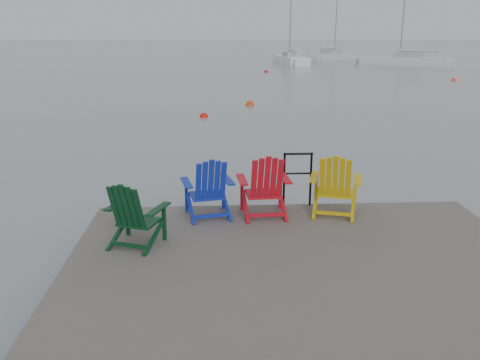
{
  "coord_description": "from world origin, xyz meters",
  "views": [
    {
      "loc": [
        -1.11,
        -5.49,
        3.29
      ],
      "look_at": [
        -0.68,
        2.8,
        0.85
      ],
      "focal_mm": 38.0,
      "sensor_mm": 36.0,
      "label": 1
    }
  ],
  "objects_px": {
    "chair_blue": "(209,187)",
    "chair_red": "(265,185)",
    "buoy_b": "(250,105)",
    "chair_yellow": "(335,184)",
    "buoy_a": "(204,117)",
    "handrail": "(298,174)",
    "sailboat_near": "(290,60)",
    "chair_green": "(134,214)",
    "buoy_d": "(266,72)",
    "buoy_c": "(454,80)",
    "sailboat_far": "(404,62)",
    "sailboat_mid": "(332,57)"
  },
  "relations": [
    {
      "from": "chair_red",
      "to": "chair_green",
      "type": "bearing_deg",
      "value": -154.32
    },
    {
      "from": "chair_blue",
      "to": "buoy_a",
      "type": "xyz_separation_m",
      "value": [
        -0.3,
        12.68,
        -0.98
      ]
    },
    {
      "from": "handrail",
      "to": "chair_yellow",
      "type": "xyz_separation_m",
      "value": [
        0.51,
        -0.48,
        -0.04
      ]
    },
    {
      "from": "chair_yellow",
      "to": "sailboat_near",
      "type": "bearing_deg",
      "value": 98.15
    },
    {
      "from": "sailboat_mid",
      "to": "buoy_c",
      "type": "height_order",
      "value": "sailboat_mid"
    },
    {
      "from": "chair_green",
      "to": "chair_red",
      "type": "relative_size",
      "value": 0.91
    },
    {
      "from": "chair_red",
      "to": "buoy_c",
      "type": "bearing_deg",
      "value": 56.07
    },
    {
      "from": "sailboat_near",
      "to": "buoy_c",
      "type": "xyz_separation_m",
      "value": [
        8.62,
        -18.67,
        -0.36
      ]
    },
    {
      "from": "chair_yellow",
      "to": "buoy_a",
      "type": "relative_size",
      "value": 2.85
    },
    {
      "from": "sailboat_far",
      "to": "chair_red",
      "type": "bearing_deg",
      "value": -169.4
    },
    {
      "from": "buoy_a",
      "to": "buoy_c",
      "type": "xyz_separation_m",
      "value": [
        17.05,
        14.7,
        0.0
      ]
    },
    {
      "from": "buoy_b",
      "to": "buoy_d",
      "type": "distance_m",
      "value": 19.57
    },
    {
      "from": "buoy_a",
      "to": "buoy_b",
      "type": "height_order",
      "value": "buoy_b"
    },
    {
      "from": "sailboat_mid",
      "to": "buoy_c",
      "type": "distance_m",
      "value": 26.13
    },
    {
      "from": "chair_blue",
      "to": "chair_red",
      "type": "xyz_separation_m",
      "value": [
        0.87,
        -0.01,
        0.02
      ]
    },
    {
      "from": "sailboat_near",
      "to": "sailboat_far",
      "type": "relative_size",
      "value": 0.93
    },
    {
      "from": "sailboat_near",
      "to": "sailboat_far",
      "type": "xyz_separation_m",
      "value": [
        11.04,
        -2.59,
        -0.0
      ]
    },
    {
      "from": "buoy_a",
      "to": "buoy_c",
      "type": "bearing_deg",
      "value": 40.77
    },
    {
      "from": "handrail",
      "to": "sailboat_far",
      "type": "relative_size",
      "value": 0.08
    },
    {
      "from": "chair_yellow",
      "to": "buoy_d",
      "type": "height_order",
      "value": "chair_yellow"
    },
    {
      "from": "chair_yellow",
      "to": "sailboat_mid",
      "type": "bearing_deg",
      "value": 92.86
    },
    {
      "from": "sailboat_near",
      "to": "buoy_a",
      "type": "relative_size",
      "value": 31.03
    },
    {
      "from": "chair_yellow",
      "to": "buoy_d",
      "type": "xyz_separation_m",
      "value": [
        2.54,
        35.33,
        -1.0
      ]
    },
    {
      "from": "chair_red",
      "to": "buoy_a",
      "type": "distance_m",
      "value": 12.78
    },
    {
      "from": "sailboat_far",
      "to": "sailboat_mid",
      "type": "bearing_deg",
      "value": 59.97
    },
    {
      "from": "buoy_d",
      "to": "sailboat_mid",
      "type": "bearing_deg",
      "value": 61.75
    },
    {
      "from": "chair_yellow",
      "to": "sailboat_mid",
      "type": "xyz_separation_m",
      "value": [
        12.24,
        53.38,
        -0.64
      ]
    },
    {
      "from": "buoy_a",
      "to": "chair_blue",
      "type": "bearing_deg",
      "value": -88.66
    },
    {
      "from": "buoy_c",
      "to": "sailboat_near",
      "type": "bearing_deg",
      "value": 114.79
    },
    {
      "from": "buoy_a",
      "to": "sailboat_far",
      "type": "bearing_deg",
      "value": 57.69
    },
    {
      "from": "sailboat_mid",
      "to": "sailboat_far",
      "type": "bearing_deg",
      "value": -20.79
    },
    {
      "from": "sailboat_mid",
      "to": "buoy_b",
      "type": "distance_m",
      "value": 39.44
    },
    {
      "from": "chair_green",
      "to": "chair_yellow",
      "type": "height_order",
      "value": "chair_yellow"
    },
    {
      "from": "chair_red",
      "to": "buoy_a",
      "type": "relative_size",
      "value": 2.87
    },
    {
      "from": "sailboat_near",
      "to": "handrail",
      "type": "bearing_deg",
      "value": -104.77
    },
    {
      "from": "buoy_a",
      "to": "buoy_d",
      "type": "relative_size",
      "value": 1.02
    },
    {
      "from": "buoy_b",
      "to": "chair_yellow",
      "type": "bearing_deg",
      "value": -89.33
    },
    {
      "from": "sailboat_near",
      "to": "sailboat_mid",
      "type": "xyz_separation_m",
      "value": [
        6.08,
        7.34,
        -0.0
      ]
    },
    {
      "from": "buoy_a",
      "to": "buoy_d",
      "type": "height_order",
      "value": "buoy_a"
    },
    {
      "from": "sailboat_far",
      "to": "chair_blue",
      "type": "bearing_deg",
      "value": -170.36
    },
    {
      "from": "chair_blue",
      "to": "buoy_b",
      "type": "bearing_deg",
      "value": 72.05
    },
    {
      "from": "handrail",
      "to": "buoy_b",
      "type": "height_order",
      "value": "handrail"
    },
    {
      "from": "sailboat_mid",
      "to": "buoy_a",
      "type": "bearing_deg",
      "value": -66.93
    },
    {
      "from": "sailboat_near",
      "to": "chair_red",
      "type": "bearing_deg",
      "value": -105.4
    },
    {
      "from": "handrail",
      "to": "sailboat_near",
      "type": "relative_size",
      "value": 0.08
    },
    {
      "from": "chair_red",
      "to": "buoy_b",
      "type": "height_order",
      "value": "chair_red"
    },
    {
      "from": "buoy_a",
      "to": "buoy_b",
      "type": "bearing_deg",
      "value": 57.57
    },
    {
      "from": "handrail",
      "to": "chair_yellow",
      "type": "relative_size",
      "value": 0.91
    },
    {
      "from": "chair_green",
      "to": "buoy_d",
      "type": "relative_size",
      "value": 2.66
    },
    {
      "from": "chair_red",
      "to": "sailboat_near",
      "type": "xyz_separation_m",
      "value": [
        7.26,
        46.05,
        -0.65
      ]
    }
  ]
}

